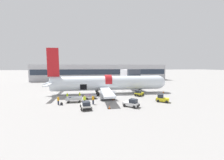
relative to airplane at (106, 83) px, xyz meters
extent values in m
plane|color=gray|center=(1.46, -3.35, -2.88)|extent=(500.00, 500.00, 0.00)
cube|color=#B2B2B7|center=(1.46, 37.78, 1.31)|extent=(70.15, 9.68, 8.38)
cube|color=#232D3D|center=(1.46, 32.88, 1.73)|extent=(68.75, 0.16, 2.68)
cylinder|color=#4C4C51|center=(8.66, 8.66, -1.11)|extent=(0.60, 0.60, 3.54)
cube|color=silver|center=(8.66, 8.66, 2.07)|extent=(2.83, 13.42, 2.83)
cube|color=#333842|center=(8.66, 2.55, 2.07)|extent=(3.68, 1.60, 3.39)
cylinder|color=silver|center=(0.43, 0.00, 0.06)|extent=(29.92, 3.89, 3.89)
sphere|color=silver|center=(15.39, 0.00, 0.06)|extent=(3.70, 3.70, 3.70)
cone|color=silver|center=(-14.53, 0.00, 0.06)|extent=(4.47, 3.58, 3.58)
cylinder|color=red|center=(0.43, -0.04, 0.41)|extent=(1.80, 3.90, 3.90)
cube|color=red|center=(-13.80, 0.00, 5.69)|extent=(2.92, 0.28, 7.37)
cube|color=silver|center=(-13.96, -3.49, 0.45)|extent=(0.96, 6.98, 0.20)
cube|color=silver|center=(-13.96, 3.49, 0.45)|extent=(0.96, 6.98, 0.20)
cube|color=silver|center=(-0.77, -6.82, -1.01)|extent=(2.27, 12.47, 0.40)
cube|color=silver|center=(-0.77, 6.82, -1.01)|extent=(2.27, 12.47, 0.40)
cylinder|color=gray|center=(-0.57, -7.18, -1.83)|extent=(3.29, 2.05, 2.05)
cylinder|color=gray|center=(-0.57, 7.19, -1.83)|extent=(3.29, 2.05, 2.05)
cube|color=black|center=(-6.15, -1.92, -0.62)|extent=(1.70, 0.12, 1.40)
cylinder|color=#56565B|center=(9.71, 0.00, -1.64)|extent=(0.22, 0.22, 1.47)
sphere|color=black|center=(9.71, 0.00, -2.38)|extent=(1.02, 1.02, 1.02)
cylinder|color=#56565B|center=(-2.56, -2.64, -1.64)|extent=(0.22, 0.22, 1.47)
sphere|color=black|center=(-2.56, -2.64, -2.38)|extent=(1.02, 1.02, 1.02)
cylinder|color=#56565B|center=(-2.56, 2.65, -1.64)|extent=(0.22, 0.22, 1.47)
sphere|color=black|center=(-2.56, 2.65, -2.38)|extent=(1.02, 1.02, 1.02)
cube|color=yellow|center=(8.02, -4.18, -2.36)|extent=(2.71, 2.61, 0.58)
cube|color=#232833|center=(7.70, -4.45, -1.73)|extent=(1.58, 1.59, 0.67)
cube|color=black|center=(7.08, -4.99, -2.47)|extent=(0.90, 1.02, 0.29)
sphere|color=black|center=(6.97, -4.21, -2.60)|extent=(0.56, 0.56, 0.56)
sphere|color=black|center=(7.83, -5.21, -2.60)|extent=(0.56, 0.56, 0.56)
sphere|color=black|center=(8.21, -3.15, -2.60)|extent=(0.56, 0.56, 0.56)
sphere|color=black|center=(9.06, -4.15, -2.60)|extent=(0.56, 0.56, 0.56)
cube|color=white|center=(3.13, -13.07, -2.35)|extent=(3.10, 2.97, 0.60)
cube|color=#232833|center=(3.51, -13.41, -1.70)|extent=(1.76, 1.75, 0.69)
cube|color=black|center=(4.25, -14.07, -2.47)|extent=(0.92, 1.02, 0.30)
sphere|color=black|center=(3.43, -14.22, -2.60)|extent=(0.56, 0.56, 0.56)
sphere|color=black|center=(4.31, -13.23, -2.60)|extent=(0.56, 0.56, 0.56)
sphere|color=black|center=(1.95, -12.91, -2.60)|extent=(0.56, 0.56, 0.56)
sphere|color=black|center=(2.83, -11.92, -2.60)|extent=(0.56, 0.56, 0.56)
cube|color=silver|center=(-5.19, -12.98, -2.37)|extent=(1.91, 3.24, 0.55)
cube|color=#232833|center=(-5.12, -13.51, -1.78)|extent=(1.47, 1.54, 0.64)
cube|color=black|center=(-4.99, -14.56, -2.48)|extent=(1.39, 0.29, 0.27)
sphere|color=black|center=(-5.79, -14.11, -2.60)|extent=(0.56, 0.56, 0.56)
sphere|color=black|center=(-4.33, -13.93, -2.60)|extent=(0.56, 0.56, 0.56)
sphere|color=black|center=(-6.04, -12.03, -2.60)|extent=(0.56, 0.56, 0.56)
sphere|color=black|center=(-4.59, -11.85, -2.60)|extent=(0.56, 0.56, 0.56)
cube|color=yellow|center=(10.80, -10.82, -2.31)|extent=(2.73, 2.45, 0.66)
cube|color=#232833|center=(10.45, -10.56, -1.62)|extent=(1.51, 1.50, 0.74)
cube|color=black|center=(9.76, -10.06, -2.45)|extent=(0.74, 0.96, 0.33)
sphere|color=black|center=(10.46, -9.85, -2.60)|extent=(0.56, 0.56, 0.56)
sphere|color=black|center=(9.78, -10.79, -2.60)|extent=(0.56, 0.56, 0.56)
sphere|color=black|center=(11.83, -10.84, -2.60)|extent=(0.56, 0.56, 0.56)
sphere|color=black|center=(11.14, -11.78, -2.60)|extent=(0.56, 0.56, 0.56)
cube|color=#B7BABF|center=(-7.89, -7.86, -2.37)|extent=(3.29, 1.73, 0.05)
cube|color=#B7BABF|center=(-6.28, -7.83, -2.08)|extent=(0.09, 1.67, 0.53)
cube|color=#B7BABF|center=(-7.87, -8.66, -2.08)|extent=(3.20, 0.11, 0.53)
cube|color=#B7BABF|center=(-7.90, -7.05, -2.08)|extent=(3.20, 0.11, 0.53)
cube|color=#333338|center=(-5.80, -7.82, -2.59)|extent=(0.90, 0.09, 0.06)
sphere|color=black|center=(-6.73, -8.68, -2.68)|extent=(0.40, 0.40, 0.40)
sphere|color=black|center=(-6.76, -7.00, -2.68)|extent=(0.40, 0.40, 0.40)
sphere|color=black|center=(-9.01, -8.71, -2.68)|extent=(0.40, 0.40, 0.40)
sphere|color=black|center=(-9.04, -7.04, -2.68)|extent=(0.40, 0.40, 0.40)
cube|color=#14472D|center=(-8.22, -7.97, -2.15)|extent=(0.48, 0.20, 0.39)
cube|color=#1E2347|center=(-8.71, -7.79, -2.09)|extent=(0.43, 0.29, 0.51)
cube|color=#999BA0|center=(-4.36, -5.49, -2.42)|extent=(2.81, 1.76, 0.05)
cube|color=#999BA0|center=(-3.09, -5.28, -2.17)|extent=(0.28, 1.34, 0.46)
cube|color=#999BA0|center=(-4.25, -6.13, -2.17)|extent=(2.55, 0.48, 0.46)
cube|color=#999BA0|center=(-4.46, -4.85, -2.17)|extent=(2.55, 0.48, 0.46)
cube|color=#333338|center=(-2.62, -5.20, -2.62)|extent=(0.90, 0.22, 0.06)
sphere|color=black|center=(-3.34, -6.01, -2.68)|extent=(0.40, 0.40, 0.40)
sphere|color=black|center=(-3.56, -4.67, -2.68)|extent=(0.40, 0.40, 0.40)
sphere|color=black|center=(-5.16, -6.30, -2.68)|extent=(0.40, 0.40, 0.40)
sphere|color=black|center=(-5.38, -4.97, -2.68)|extent=(0.40, 0.40, 0.40)
cube|color=black|center=(-3.57, -5.17, -2.25)|extent=(0.60, 0.43, 0.31)
cube|color=#2D2D33|center=(-5.13, -5.91, -2.20)|extent=(0.42, 0.28, 0.39)
cube|color=#721951|center=(-4.50, -5.33, -2.18)|extent=(0.37, 0.22, 0.44)
cube|color=#721951|center=(-5.12, -5.77, -2.19)|extent=(0.56, 0.32, 0.43)
cylinder|color=#1E2338|center=(-5.54, -9.98, -2.45)|extent=(0.45, 0.45, 0.88)
cylinder|color=#CCE523|center=(-5.54, -9.98, -1.66)|extent=(0.57, 0.57, 0.69)
sphere|color=tan|center=(-5.54, -9.98, -1.19)|extent=(0.24, 0.24, 0.24)
cylinder|color=#CCE523|center=(-5.34, -9.85, -1.74)|extent=(0.18, 0.18, 0.63)
cylinder|color=#CCE523|center=(-5.74, -10.12, -1.74)|extent=(0.18, 0.18, 0.63)
cylinder|color=#1E2338|center=(-3.84, -10.22, -2.44)|extent=(0.46, 0.46, 0.89)
cylinder|color=orange|center=(-3.84, -10.22, -1.65)|extent=(0.59, 0.59, 0.70)
sphere|color=#9E7556|center=(-3.84, -10.22, -1.17)|extent=(0.25, 0.25, 0.25)
cylinder|color=orange|center=(-4.01, -10.40, -1.72)|extent=(0.19, 0.19, 0.64)
cylinder|color=orange|center=(-3.67, -10.04, -1.72)|extent=(0.19, 0.19, 0.64)
cylinder|color=#2D2D33|center=(-6.85, -5.12, -2.51)|extent=(0.33, 0.33, 0.76)
cylinder|color=#CCE523|center=(-6.85, -5.12, -1.83)|extent=(0.42, 0.42, 0.60)
sphere|color=brown|center=(-6.85, -5.12, -1.43)|extent=(0.21, 0.21, 0.21)
cylinder|color=#CCE523|center=(-6.80, -4.92, -1.89)|extent=(0.13, 0.13, 0.55)
cylinder|color=#CCE523|center=(-6.89, -5.33, -1.89)|extent=(0.13, 0.13, 0.55)
cylinder|color=#1E2338|center=(-10.70, -9.46, -2.48)|extent=(0.41, 0.41, 0.82)
cylinder|color=orange|center=(-10.70, -9.46, -1.75)|extent=(0.53, 0.53, 0.64)
sphere|color=#9E7556|center=(-10.70, -9.46, -1.31)|extent=(0.23, 0.23, 0.23)
cylinder|color=orange|center=(-10.83, -9.27, -1.82)|extent=(0.17, 0.17, 0.59)
cylinder|color=orange|center=(-10.58, -9.65, -1.82)|extent=(0.17, 0.17, 0.59)
cylinder|color=#1E2338|center=(-9.57, -5.66, -2.50)|extent=(0.38, 0.38, 0.77)
cylinder|color=#B7E019|center=(-9.57, -5.66, -1.82)|extent=(0.49, 0.49, 0.60)
sphere|color=#9E7556|center=(-9.57, -5.66, -1.41)|extent=(0.21, 0.21, 0.21)
cylinder|color=#B7E019|center=(-9.68, -5.47, -1.88)|extent=(0.15, 0.15, 0.55)
cylinder|color=#B7E019|center=(-9.47, -5.84, -1.88)|extent=(0.15, 0.15, 0.55)
cube|color=black|center=(-9.97, -10.03, -2.66)|extent=(0.49, 0.30, 0.45)
cube|color=black|center=(-9.97, -10.03, -2.37)|extent=(0.29, 0.13, 0.12)
cube|color=black|center=(16.18, -1.60, -2.87)|extent=(0.58, 0.58, 0.03)
cone|color=orange|center=(16.18, -1.60, -2.61)|extent=(0.43, 0.43, 0.55)
cylinder|color=white|center=(16.18, -1.60, -2.58)|extent=(0.25, 0.25, 0.07)
cube|color=black|center=(-1.02, -13.74, -2.87)|extent=(0.50, 0.50, 0.03)
cone|color=orange|center=(-1.02, -13.74, -2.56)|extent=(0.37, 0.37, 0.65)
cylinder|color=white|center=(-1.02, -13.74, -2.53)|extent=(0.21, 0.21, 0.08)
cube|color=black|center=(0.68, -7.55, -2.87)|extent=(0.49, 0.49, 0.03)
cone|color=orange|center=(0.68, -7.55, -2.60)|extent=(0.36, 0.36, 0.56)
cylinder|color=white|center=(0.68, -7.55, -2.58)|extent=(0.21, 0.21, 0.07)
camera|label=1|loc=(-4.23, -37.43, 4.74)|focal=22.00mm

